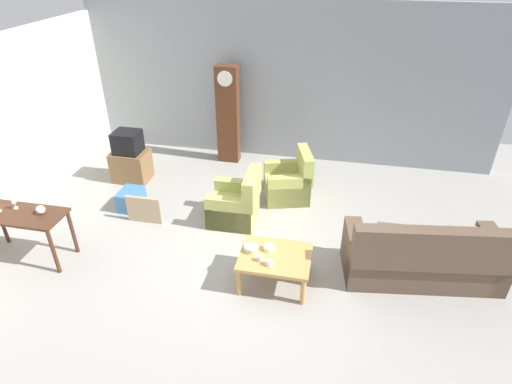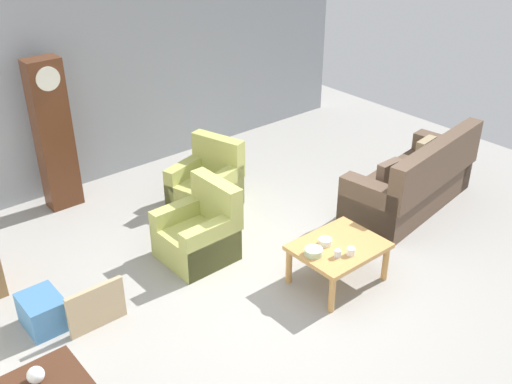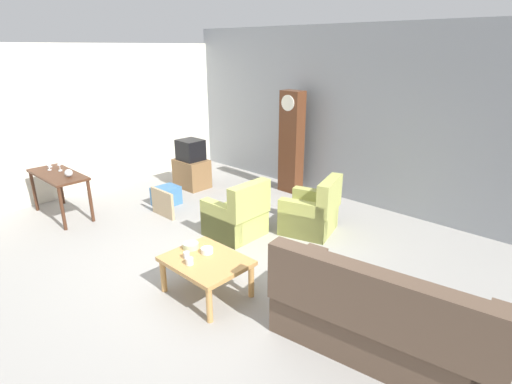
# 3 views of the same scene
# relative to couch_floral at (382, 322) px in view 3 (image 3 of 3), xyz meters

# --- Properties ---
(ground_plane) EXTENTS (10.40, 10.40, 0.00)m
(ground_plane) POSITION_rel_couch_floral_xyz_m (-2.41, -0.06, -0.35)
(ground_plane) COLOR #999691
(garage_door_wall) EXTENTS (8.40, 0.16, 3.20)m
(garage_door_wall) POSITION_rel_couch_floral_xyz_m (-2.41, 3.54, 1.25)
(garage_door_wall) COLOR gray
(garage_door_wall) RESTS_ON ground_plane
(pegboard_wall_left) EXTENTS (0.12, 6.40, 2.88)m
(pegboard_wall_left) POSITION_rel_couch_floral_xyz_m (-6.61, 0.34, 1.09)
(pegboard_wall_left) COLOR silver
(pegboard_wall_left) RESTS_ON ground_plane
(couch_floral) EXTENTS (2.20, 1.17, 1.04)m
(couch_floral) POSITION_rel_couch_floral_xyz_m (0.00, 0.00, 0.00)
(couch_floral) COLOR brown
(couch_floral) RESTS_ON ground_plane
(armchair_olive_near) EXTENTS (0.80, 0.77, 0.92)m
(armchair_olive_near) POSITION_rel_couch_floral_xyz_m (-2.87, 0.87, -0.05)
(armchair_olive_near) COLOR tan
(armchair_olive_near) RESTS_ON ground_plane
(armchair_olive_far) EXTENTS (0.97, 0.95, 0.92)m
(armchair_olive_far) POSITION_rel_couch_floral_xyz_m (-2.10, 1.78, -0.05)
(armchair_olive_far) COLOR tan
(armchair_olive_far) RESTS_ON ground_plane
(coffee_table_wood) EXTENTS (0.96, 0.76, 0.47)m
(coffee_table_wood) POSITION_rel_couch_floral_xyz_m (-1.98, -0.50, 0.05)
(coffee_table_wood) COLOR tan
(coffee_table_wood) RESTS_ON ground_plane
(console_table_dark) EXTENTS (1.30, 0.56, 0.78)m
(console_table_dark) POSITION_rel_couch_floral_xyz_m (-5.65, -0.68, 0.31)
(console_table_dark) COLOR #472819
(console_table_dark) RESTS_ON ground_plane
(grandfather_clock) EXTENTS (0.44, 0.30, 2.02)m
(grandfather_clock) POSITION_rel_couch_floral_xyz_m (-3.57, 3.07, 0.67)
(grandfather_clock) COLOR #562D19
(grandfather_clock) RESTS_ON ground_plane
(tv_stand_cabinet) EXTENTS (0.68, 0.52, 0.60)m
(tv_stand_cabinet) POSITION_rel_couch_floral_xyz_m (-5.22, 1.83, -0.05)
(tv_stand_cabinet) COLOR brown
(tv_stand_cabinet) RESTS_ON ground_plane
(tv_crt) EXTENTS (0.48, 0.44, 0.42)m
(tv_crt) POSITION_rel_couch_floral_xyz_m (-5.22, 1.83, 0.46)
(tv_crt) COLOR black
(tv_crt) RESTS_ON tv_stand_cabinet
(framed_picture_leaning) EXTENTS (0.60, 0.05, 0.48)m
(framed_picture_leaning) POSITION_rel_couch_floral_xyz_m (-4.36, 0.51, -0.11)
(framed_picture_leaning) COLOR tan
(framed_picture_leaning) RESTS_ON ground_plane
(storage_box_blue) EXTENTS (0.37, 0.47, 0.35)m
(storage_box_blue) POSITION_rel_couch_floral_xyz_m (-4.77, 0.86, -0.18)
(storage_box_blue) COLOR teal
(storage_box_blue) RESTS_ON ground_plane
(glass_dome_cloche) EXTENTS (0.13, 0.13, 0.13)m
(glass_dome_cloche) POSITION_rel_couch_floral_xyz_m (-5.32, -0.62, 0.49)
(glass_dome_cloche) COLOR silver
(glass_dome_cloche) RESTS_ON console_table_dark
(cup_white_porcelain) EXTENTS (0.09, 0.09, 0.08)m
(cup_white_porcelain) POSITION_rel_couch_floral_xyz_m (-2.03, -0.70, 0.16)
(cup_white_porcelain) COLOR white
(cup_white_porcelain) RESTS_ON coffee_table_wood
(cup_blue_rimmed) EXTENTS (0.07, 0.07, 0.08)m
(cup_blue_rimmed) POSITION_rel_couch_floral_xyz_m (-2.16, -0.64, 0.16)
(cup_blue_rimmed) COLOR silver
(cup_blue_rimmed) RESTS_ON coffee_table_wood
(bowl_white_stacked) EXTENTS (0.15, 0.15, 0.07)m
(bowl_white_stacked) POSITION_rel_couch_floral_xyz_m (-2.09, -0.39, 0.15)
(bowl_white_stacked) COLOR white
(bowl_white_stacked) RESTS_ON coffee_table_wood
(bowl_shallow_green) EXTENTS (0.20, 0.20, 0.07)m
(bowl_shallow_green) POSITION_rel_couch_floral_xyz_m (-2.32, -0.45, 0.16)
(bowl_shallow_green) COLOR #B2C69E
(bowl_shallow_green) RESTS_ON coffee_table_wood
(wine_glass_tall) EXTENTS (0.08, 0.08, 0.17)m
(wine_glass_tall) POSITION_rel_couch_floral_xyz_m (-6.14, -0.61, 0.54)
(wine_glass_tall) COLOR silver
(wine_glass_tall) RESTS_ON console_table_dark
(wine_glass_mid) EXTENTS (0.07, 0.07, 0.17)m
(wine_glass_mid) POSITION_rel_couch_floral_xyz_m (-5.94, -0.70, 0.54)
(wine_glass_mid) COLOR silver
(wine_glass_mid) RESTS_ON console_table_dark
(wine_glass_short) EXTENTS (0.07, 0.07, 0.20)m
(wine_glass_short) POSITION_rel_couch_floral_xyz_m (-5.76, -0.59, 0.56)
(wine_glass_short) COLOR silver
(wine_glass_short) RESTS_ON console_table_dark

